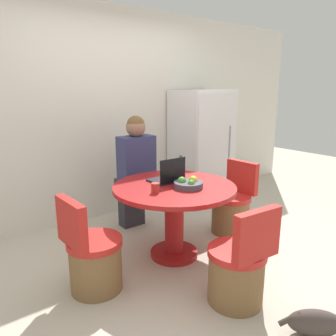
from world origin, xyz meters
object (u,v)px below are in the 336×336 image
object	(u,v)px
chair_right_side	(232,209)
dining_table	(174,204)
chair_near_camera	(238,271)
bottle	(181,169)
fruit_bowl	(188,184)
cat	(318,322)
chair_left_side	(93,259)
person_seated	(135,168)
refrigerator	(201,147)
laptop	(168,177)

from	to	relation	value
chair_right_side	dining_table	bearing A→B (deg)	-90.00
chair_near_camera	bottle	distance (m)	1.24
fruit_bowl	chair_near_camera	bearing A→B (deg)	-99.87
fruit_bowl	bottle	size ratio (longest dim) A/B	1.17
cat	chair_right_side	bearing A→B (deg)	104.80
chair_left_side	person_seated	bearing A→B (deg)	-50.58
refrigerator	chair_right_side	distance (m)	1.22
chair_left_side	laptop	bearing A→B (deg)	-81.98
dining_table	fruit_bowl	xyz separation A→B (m)	(0.06, -0.13, 0.23)
chair_left_side	chair_near_camera	bearing A→B (deg)	-138.85
cat	laptop	bearing A→B (deg)	135.44
chair_right_side	person_seated	world-z (taller)	person_seated
dining_table	chair_near_camera	world-z (taller)	chair_near_camera
dining_table	cat	xyz separation A→B (m)	(0.09, -1.44, -0.44)
chair_right_side	person_seated	size ratio (longest dim) A/B	0.61
chair_near_camera	person_seated	world-z (taller)	person_seated
bottle	chair_near_camera	bearing A→B (deg)	-105.93
refrigerator	fruit_bowl	distance (m)	1.73
dining_table	fruit_bowl	world-z (taller)	fruit_bowl
laptop	bottle	distance (m)	0.23
person_seated	refrigerator	bearing A→B (deg)	-169.22
chair_right_side	laptop	xyz separation A→B (m)	(-0.86, 0.09, 0.51)
refrigerator	bottle	xyz separation A→B (m)	(-1.09, -0.86, 0.02)
refrigerator	person_seated	size ratio (longest dim) A/B	1.20
refrigerator	chair_near_camera	bearing A→B (deg)	-125.92
person_seated	bottle	size ratio (longest dim) A/B	5.78
laptop	chair_right_side	bearing A→B (deg)	174.19
dining_table	bottle	distance (m)	0.41
laptop	fruit_bowl	size ratio (longest dim) A/B	1.11
chair_near_camera	cat	distance (m)	0.61
chair_near_camera	cat	xyz separation A→B (m)	(0.16, -0.56, -0.17)
chair_right_side	cat	xyz separation A→B (m)	(-0.78, -1.48, -0.17)
person_seated	dining_table	bearing A→B (deg)	86.16
refrigerator	person_seated	world-z (taller)	refrigerator
dining_table	chair_left_side	size ratio (longest dim) A/B	1.44
chair_right_side	laptop	distance (m)	1.00
dining_table	bottle	xyz separation A→B (m)	(0.23, 0.19, 0.28)
laptop	bottle	size ratio (longest dim) A/B	1.30
dining_table	person_seated	world-z (taller)	person_seated
dining_table	laptop	world-z (taller)	laptop
chair_near_camera	person_seated	distance (m)	1.75
cat	fruit_bowl	bearing A→B (deg)	134.22
chair_right_side	bottle	world-z (taller)	bottle
refrigerator	laptop	world-z (taller)	refrigerator
chair_left_side	chair_right_side	bearing A→B (deg)	-90.21
person_seated	cat	size ratio (longest dim) A/B	3.39
fruit_bowl	cat	size ratio (longest dim) A/B	0.69
bottle	chair_right_side	bearing A→B (deg)	-13.21
dining_table	cat	bearing A→B (deg)	-86.29
chair_near_camera	chair_right_side	bearing A→B (deg)	-131.36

